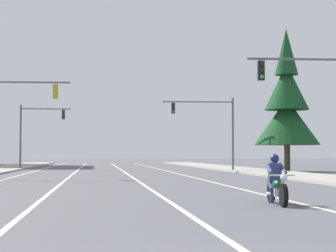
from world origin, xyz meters
name	(u,v)px	position (x,y,z in m)	size (l,w,h in m)	color
lane_stripe_center	(124,172)	(0.26, 45.00, 0.00)	(0.16, 100.00, 0.01)	beige
lane_stripe_left	(75,172)	(-3.70, 45.00, 0.00)	(0.16, 100.00, 0.01)	beige
lane_stripe_right	(169,172)	(4.02, 45.00, 0.00)	(0.16, 100.00, 0.01)	beige
lane_stripe_far_left	(32,172)	(-7.22, 45.00, 0.00)	(0.16, 100.00, 0.01)	beige
sidewalk_kerb_right	(267,172)	(10.98, 40.00, 0.07)	(4.40, 110.00, 0.14)	#9E998E
motorcycle_with_rider	(277,184)	(3.21, 11.27, 0.59)	(0.70, 2.19, 1.46)	black
traffic_signal_near_right	(313,98)	(7.96, 21.39, 4.07)	(4.40, 0.37, 6.20)	#56565B
traffic_signal_near_left	(1,110)	(-7.78, 32.29, 4.17)	(6.03, 0.47, 6.20)	#56565B
traffic_signal_mid_right	(212,122)	(7.64, 44.99, 4.17)	(6.03, 0.37, 6.20)	#56565B
traffic_signal_mid_left	(35,127)	(-7.91, 54.62, 4.10)	(4.86, 0.48, 6.20)	#56565B
conifer_tree_right_verge_far	(287,106)	(13.76, 43.86, 5.50)	(5.45, 5.45, 11.99)	#4C3828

